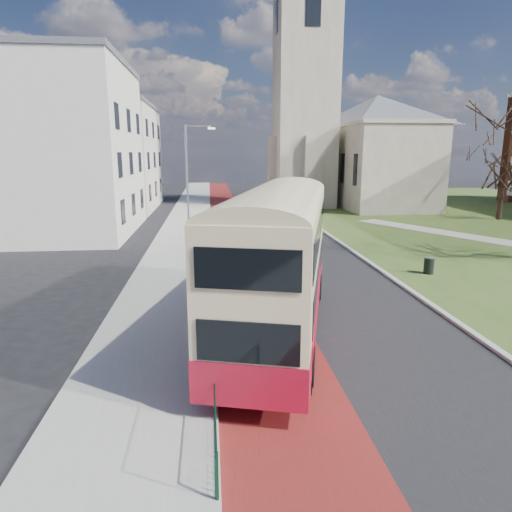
{
  "coord_description": "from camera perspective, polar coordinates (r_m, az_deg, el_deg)",
  "views": [
    {
      "loc": [
        -2.97,
        -15.08,
        6.26
      ],
      "look_at": [
        -1.07,
        3.46,
        2.0
      ],
      "focal_mm": 32.0,
      "sensor_mm": 36.0,
      "label": 1
    }
  ],
  "objects": [
    {
      "name": "streetlamp",
      "position": [
        33.15,
        -8.35,
        9.86
      ],
      "size": [
        2.13,
        0.18,
        8.0
      ],
      "color": "gray",
      "rests_on": "pavement_west"
    },
    {
      "name": "bus_lane",
      "position": [
        35.68,
        -2.92,
        2.76
      ],
      "size": [
        3.4,
        120.0,
        0.01
      ],
      "primitive_type": "cube",
      "color": "#591414",
      "rests_on": "ground"
    },
    {
      "name": "gothic_church",
      "position": [
        55.73,
        11.03,
        19.73
      ],
      "size": [
        16.38,
        18.0,
        40.0
      ],
      "color": "gray",
      "rests_on": "ground"
    },
    {
      "name": "street_block_near",
      "position": [
        38.69,
        -22.97,
        12.26
      ],
      "size": [
        10.3,
        14.3,
        13.0
      ],
      "color": "beige",
      "rests_on": "ground"
    },
    {
      "name": "pavement_west",
      "position": [
        35.68,
        -9.03,
        2.7
      ],
      "size": [
        4.0,
        120.0,
        0.12
      ],
      "primitive_type": "cube",
      "color": "gray",
      "rests_on": "ground"
    },
    {
      "name": "street_block_far",
      "position": [
        54.22,
        -17.98,
        11.73
      ],
      "size": [
        10.3,
        16.3,
        11.5
      ],
      "color": "beige",
      "rests_on": "ground"
    },
    {
      "name": "road_carriageway",
      "position": [
        35.91,
        1.39,
        2.84
      ],
      "size": [
        9.0,
        120.0,
        0.01
      ],
      "primitive_type": "cube",
      "color": "black",
      "rests_on": "ground"
    },
    {
      "name": "kerb_east",
      "position": [
        38.67,
        7.81,
        3.53
      ],
      "size": [
        0.25,
        80.0,
        0.13
      ],
      "primitive_type": "cube",
      "color": "#999993",
      "rests_on": "ground"
    },
    {
      "name": "winter_tree_far",
      "position": [
        48.51,
        28.66,
        10.07
      ],
      "size": [
        5.82,
        5.82,
        7.45
      ],
      "rotation": [
        0.0,
        0.0,
        -0.16
      ],
      "color": "black",
      "rests_on": "grass_green"
    },
    {
      "name": "litter_bin",
      "position": [
        25.45,
        20.81,
        -1.08
      ],
      "size": [
        0.58,
        0.58,
        0.9
      ],
      "rotation": [
        0.0,
        0.0,
        -0.04
      ],
      "color": "black",
      "rests_on": "grass_green"
    },
    {
      "name": "kerb_west",
      "position": [
        35.62,
        -5.82,
        2.79
      ],
      "size": [
        0.25,
        120.0,
        0.13
      ],
      "primitive_type": "cube",
      "color": "#999993",
      "rests_on": "ground"
    },
    {
      "name": "bus",
      "position": [
        15.57,
        2.87,
        0.09
      ],
      "size": [
        5.75,
        12.12,
        4.94
      ],
      "rotation": [
        0.0,
        0.0,
        -0.27
      ],
      "color": "#AD1026",
      "rests_on": "ground"
    },
    {
      "name": "pedestrian_railing",
      "position": [
        19.92,
        -5.56,
        -3.84
      ],
      "size": [
        0.07,
        24.0,
        1.12
      ],
      "color": "#0C3521",
      "rests_on": "ground"
    },
    {
      "name": "ground",
      "position": [
        16.6,
        4.97,
        -9.33
      ],
      "size": [
        160.0,
        160.0,
        0.0
      ],
      "primitive_type": "plane",
      "color": "black",
      "rests_on": "ground"
    }
  ]
}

